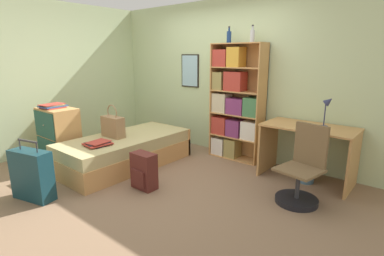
{
  "coord_description": "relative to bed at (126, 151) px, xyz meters",
  "views": [
    {
      "loc": [
        2.95,
        -2.76,
        1.7
      ],
      "look_at": [
        0.48,
        0.2,
        0.75
      ],
      "focal_mm": 28.0,
      "sensor_mm": 36.0,
      "label": 1
    }
  ],
  "objects": [
    {
      "name": "bookcase",
      "position": [
        1.09,
        1.37,
        0.66
      ],
      "size": [
        0.89,
        0.31,
        1.88
      ],
      "color": "tan",
      "rests_on": "ground_plane"
    },
    {
      "name": "backpack",
      "position": [
        0.87,
        -0.4,
        0.0
      ],
      "size": [
        0.34,
        0.22,
        0.48
      ],
      "color": "#56231E",
      "rests_on": "ground_plane"
    },
    {
      "name": "bottle_brown",
      "position": [
        1.36,
        1.39,
        1.74
      ],
      "size": [
        0.07,
        0.07,
        0.25
      ],
      "color": "#B7BCC1",
      "rests_on": "bookcase"
    },
    {
      "name": "bottle_green",
      "position": [
        0.96,
        1.38,
        1.74
      ],
      "size": [
        0.07,
        0.07,
        0.25
      ],
      "color": "navy",
      "rests_on": "bookcase"
    },
    {
      "name": "bed",
      "position": [
        0.0,
        0.0,
        0.0
      ],
      "size": [
        0.97,
        2.02,
        0.46
      ],
      "color": "tan",
      "rests_on": "ground_plane"
    },
    {
      "name": "desk",
      "position": [
        2.39,
        1.21,
        0.3
      ],
      "size": [
        1.19,
        0.65,
        0.77
      ],
      "color": "tan",
      "rests_on": "ground_plane"
    },
    {
      "name": "wall_left",
      "position": [
        -1.65,
        -0.02,
        1.07
      ],
      "size": [
        0.06,
        10.0,
        2.6
      ],
      "color": "beige",
      "rests_on": "ground_plane"
    },
    {
      "name": "dresser",
      "position": [
        -0.91,
        -0.61,
        0.21
      ],
      "size": [
        0.66,
        0.45,
        0.89
      ],
      "color": "tan",
      "rests_on": "ground_plane"
    },
    {
      "name": "desk_chair",
      "position": [
        2.56,
        0.54,
        0.06
      ],
      "size": [
        0.52,
        0.52,
        0.92
      ],
      "color": "black",
      "rests_on": "ground_plane"
    },
    {
      "name": "handbag",
      "position": [
        -0.12,
        -0.13,
        0.4
      ],
      "size": [
        0.39,
        0.17,
        0.5
      ],
      "color": "#93704C",
      "rests_on": "bed"
    },
    {
      "name": "desk_lamp",
      "position": [
        2.57,
        1.27,
        0.82
      ],
      "size": [
        0.16,
        0.11,
        0.42
      ],
      "color": "navy",
      "rests_on": "desk"
    },
    {
      "name": "magazine_pile_on_dresser",
      "position": [
        -0.96,
        -0.63,
        0.69
      ],
      "size": [
        0.32,
        0.38,
        0.06
      ],
      "color": "#B2382D",
      "rests_on": "dresser"
    },
    {
      "name": "suitcase",
      "position": [
        0.07,
        -1.45,
        0.07
      ],
      "size": [
        0.56,
        0.33,
        0.74
      ],
      "color": "#143842",
      "rests_on": "ground_plane"
    },
    {
      "name": "ground_plane",
      "position": [
        0.71,
        -0.02,
        -0.23
      ],
      "size": [
        14.0,
        14.0,
        0.0
      ],
      "primitive_type": "plane",
      "color": "#84664C"
    },
    {
      "name": "wall_back",
      "position": [
        0.71,
        1.58,
        1.07
      ],
      "size": [
        10.0,
        0.09,
        2.6
      ],
      "color": "beige",
      "rests_on": "ground_plane"
    },
    {
      "name": "waste_bin",
      "position": [
        2.42,
        1.14,
        -0.12
      ],
      "size": [
        0.21,
        0.21,
        0.23
      ],
      "color": "slate",
      "rests_on": "ground_plane"
    },
    {
      "name": "book_stack_on_bed",
      "position": [
        0.09,
        -0.55,
        0.26
      ],
      "size": [
        0.32,
        0.39,
        0.05
      ],
      "color": "#232328",
      "rests_on": "bed"
    }
  ]
}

